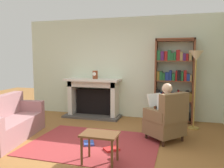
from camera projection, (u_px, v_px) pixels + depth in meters
ground at (88, 150)px, 4.10m from camera, size 14.00×14.00×0.00m
back_wall at (122, 68)px, 6.38m from camera, size 5.60×0.10×2.70m
area_rug at (94, 144)px, 4.39m from camera, size 2.40×1.80×0.01m
fireplace at (94, 96)px, 6.44m from camera, size 1.55×0.64×1.06m
mantel_clock at (95, 75)px, 6.25m from camera, size 0.14×0.14×0.22m
bookshelf at (174, 82)px, 5.83m from camera, size 0.95×0.32×2.10m
armchair_reading at (167, 120)px, 4.51m from camera, size 0.89×0.89×0.97m
seated_reader at (163, 109)px, 4.59m from camera, size 0.59×0.58×1.14m
sofa_floral at (7, 123)px, 4.64m from camera, size 0.95×1.78×0.85m
side_table at (100, 138)px, 3.55m from camera, size 0.56×0.39×0.48m
scattered_books at (99, 146)px, 4.22m from camera, size 0.78×0.46×0.04m
floor_lamp at (196, 63)px, 5.18m from camera, size 0.32×0.32×1.78m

